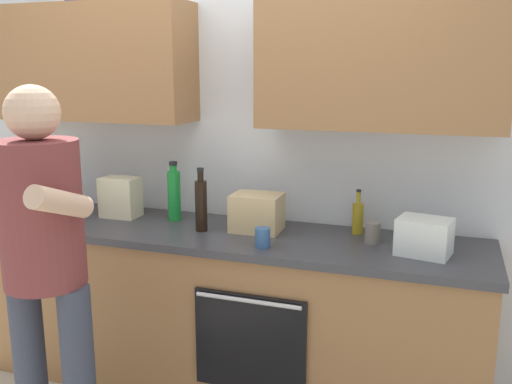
{
  "coord_description": "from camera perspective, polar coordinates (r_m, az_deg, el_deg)",
  "views": [
    {
      "loc": [
        1.16,
        -2.63,
        1.74
      ],
      "look_at": [
        0.27,
        -0.1,
        1.15
      ],
      "focal_mm": 39.19,
      "sensor_mm": 36.0,
      "label": 1
    }
  ],
  "objects": [
    {
      "name": "bottle_water",
      "position": [
        3.68,
        -20.11,
        0.58
      ],
      "size": [
        0.05,
        0.05,
        0.31
      ],
      "color": "silver",
      "rests_on": "counter"
    },
    {
      "name": "bottle_soy",
      "position": [
        2.95,
        -5.63,
        -1.23
      ],
      "size": [
        0.06,
        0.06,
        0.34
      ],
      "color": "black",
      "rests_on": "counter"
    },
    {
      "name": "bottle_juice",
      "position": [
        3.53,
        -24.28,
        -1.03
      ],
      "size": [
        0.05,
        0.05,
        0.21
      ],
      "color": "orange",
      "rests_on": "counter"
    },
    {
      "name": "grocery_bag_rice",
      "position": [
        3.33,
        -13.67,
        -0.51
      ],
      "size": [
        0.22,
        0.15,
        0.23
      ],
      "primitive_type": "cube",
      "rotation": [
        0.0,
        0.0,
        0.02
      ],
      "color": "beige",
      "rests_on": "counter"
    },
    {
      "name": "potted_herb",
      "position": [
        3.3,
        -18.93,
        0.19
      ],
      "size": [
        0.19,
        0.19,
        0.3
      ],
      "color": "#9E6647",
      "rests_on": "counter"
    },
    {
      "name": "person_standing",
      "position": [
        2.51,
        -20.89,
        -5.74
      ],
      "size": [
        0.49,
        0.45,
        1.68
      ],
      "color": "#383D4C",
      "rests_on": "ground"
    },
    {
      "name": "ground_plane",
      "position": [
        3.35,
        -4.05,
        -18.86
      ],
      "size": [
        12.0,
        12.0,
        0.0
      ],
      "primitive_type": "plane",
      "color": "#B2A893"
    },
    {
      "name": "counter",
      "position": [
        3.14,
        -4.16,
        -11.81
      ],
      "size": [
        2.84,
        0.67,
        0.9
      ],
      "color": "olive",
      "rests_on": "ground"
    },
    {
      "name": "grocery_bag_produce",
      "position": [
        2.69,
        16.8,
        -4.38
      ],
      "size": [
        0.27,
        0.22,
        0.17
      ],
      "primitive_type": "cube",
      "rotation": [
        0.0,
        0.0,
        -0.19
      ],
      "color": "silver",
      "rests_on": "counter"
    },
    {
      "name": "bottle_soda",
      "position": [
        3.18,
        -8.36,
        -0.21
      ],
      "size": [
        0.07,
        0.07,
        0.34
      ],
      "color": "#198C33",
      "rests_on": "counter"
    },
    {
      "name": "bottle_oil",
      "position": [
        2.95,
        10.35,
        -2.55
      ],
      "size": [
        0.06,
        0.06,
        0.23
      ],
      "color": "olive",
      "rests_on": "counter"
    },
    {
      "name": "back_wall_unit",
      "position": [
        3.13,
        -2.45,
        7.96
      ],
      "size": [
        4.0,
        0.38,
        2.5
      ],
      "color": "silver",
      "rests_on": "ground"
    },
    {
      "name": "cup_tea",
      "position": [
        2.69,
        0.68,
        -4.68
      ],
      "size": [
        0.07,
        0.07,
        0.1
      ],
      "primitive_type": "cylinder",
      "color": "#33598C",
      "rests_on": "counter"
    },
    {
      "name": "bottle_hotsauce",
      "position": [
        3.5,
        -17.82,
        -0.56
      ],
      "size": [
        0.05,
        0.05,
        0.24
      ],
      "color": "red",
      "rests_on": "counter"
    },
    {
      "name": "grocery_bag_bread",
      "position": [
        2.95,
        0.1,
        -2.11
      ],
      "size": [
        0.26,
        0.21,
        0.2
      ],
      "primitive_type": "cube",
      "rotation": [
        0.0,
        0.0,
        0.02
      ],
      "color": "tan",
      "rests_on": "counter"
    },
    {
      "name": "cup_stoneware",
      "position": [
        2.81,
        11.81,
        -4.08
      ],
      "size": [
        0.08,
        0.08,
        0.11
      ],
      "primitive_type": "cylinder",
      "color": "slate",
      "rests_on": "counter"
    }
  ]
}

